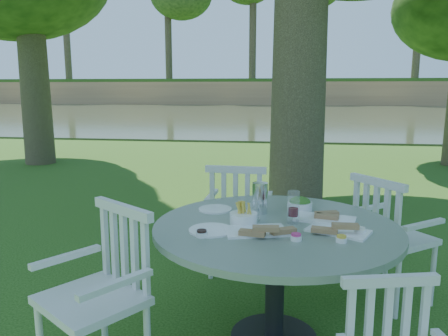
{
  "coord_description": "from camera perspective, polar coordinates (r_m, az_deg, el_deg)",
  "views": [
    {
      "loc": [
        0.6,
        -3.97,
        1.62
      ],
      "look_at": [
        0.0,
        0.2,
        0.85
      ],
      "focal_mm": 35.0,
      "sensor_mm": 36.0,
      "label": 1
    }
  ],
  "objects": [
    {
      "name": "ground",
      "position": [
        4.33,
        -0.38,
        -11.61
      ],
      "size": [
        140.0,
        140.0,
        0.0
      ],
      "primitive_type": "plane",
      "color": "#173B0C",
      "rests_on": "ground"
    },
    {
      "name": "table",
      "position": [
        2.79,
        6.77,
        -10.02
      ],
      "size": [
        1.52,
        1.52,
        0.79
      ],
      "color": "black",
      "rests_on": "ground"
    },
    {
      "name": "chair_ne",
      "position": [
        3.5,
        20.33,
        -7.67
      ],
      "size": [
        0.67,
        0.67,
        0.98
      ],
      "rotation": [
        0.0,
        0.0,
        -4.06
      ],
      "color": "silver",
      "rests_on": "ground"
    },
    {
      "name": "chair_nw",
      "position": [
        3.75,
        1.78,
        -5.7
      ],
      "size": [
        0.52,
        0.49,
        0.99
      ],
      "rotation": [
        0.0,
        0.0,
        -3.18
      ],
      "color": "silver",
      "rests_on": "ground"
    },
    {
      "name": "chair_sw",
      "position": [
        2.54,
        -15.03,
        -14.17
      ],
      "size": [
        0.68,
        0.67,
        0.99
      ],
      "rotation": [
        0.0,
        0.0,
        -0.61
      ],
      "color": "silver",
      "rests_on": "ground"
    },
    {
      "name": "tableware",
      "position": [
        2.82,
        6.27,
        -6.0
      ],
      "size": [
        1.11,
        0.76,
        0.21
      ],
      "color": "white",
      "rests_on": "table"
    },
    {
      "name": "river",
      "position": [
        27.02,
        6.95,
        6.89
      ],
      "size": [
        100.0,
        28.0,
        0.12
      ],
      "primitive_type": "cube",
      "color": "#303821",
      "rests_on": "ground"
    },
    {
      "name": "far_bank",
      "position": [
        45.44,
        8.09,
        17.42
      ],
      "size": [
        100.0,
        18.0,
        15.2
      ],
      "color": "#A8794E",
      "rests_on": "ground"
    }
  ]
}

